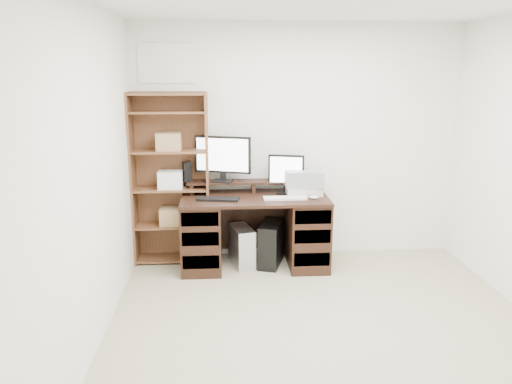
{
  "coord_description": "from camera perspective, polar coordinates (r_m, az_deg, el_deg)",
  "views": [
    {
      "loc": [
        -0.79,
        -3.31,
        2.02
      ],
      "look_at": [
        -0.48,
        1.43,
        0.85
      ],
      "focal_mm": 35.0,
      "sensor_mm": 36.0,
      "label": 1
    }
  ],
  "objects": [
    {
      "name": "desk",
      "position": [
        5.22,
        -0.15,
        -4.36
      ],
      "size": [
        1.5,
        0.7,
        0.75
      ],
      "color": "black",
      "rests_on": "ground"
    },
    {
      "name": "basket",
      "position": [
        5.19,
        5.48,
        1.58
      ],
      "size": [
        0.39,
        0.28,
        0.17
      ],
      "primitive_type": "cube",
      "rotation": [
        0.0,
        0.0,
        -0.02
      ],
      "color": "gray",
      "rests_on": "printer"
    },
    {
      "name": "printer",
      "position": [
        5.22,
        5.45,
        0.2
      ],
      "size": [
        0.37,
        0.28,
        0.09
      ],
      "primitive_type": "cube",
      "rotation": [
        0.0,
        0.0,
        0.02
      ],
      "color": "beige",
      "rests_on": "desk"
    },
    {
      "name": "riser_shelf",
      "position": [
        5.3,
        -0.3,
        1.01
      ],
      "size": [
        1.4,
        0.22,
        0.12
      ],
      "color": "black",
      "rests_on": "desk"
    },
    {
      "name": "monitor_wide",
      "position": [
        5.22,
        -3.83,
        4.09
      ],
      "size": [
        0.58,
        0.23,
        0.48
      ],
      "rotation": [
        0.0,
        0.0,
        -0.31
      ],
      "color": "black",
      "rests_on": "riser_shelf"
    },
    {
      "name": "monitor_small",
      "position": [
        5.21,
        3.46,
        2.23
      ],
      "size": [
        0.37,
        0.18,
        0.41
      ],
      "rotation": [
        0.0,
        0.0,
        -0.24
      ],
      "color": "black",
      "rests_on": "desk"
    },
    {
      "name": "bookshelf",
      "position": [
        5.31,
        -9.72,
        1.66
      ],
      "size": [
        0.8,
        0.3,
        1.8
      ],
      "color": "brown",
      "rests_on": "ground"
    },
    {
      "name": "tower_silver",
      "position": [
        5.29,
        -1.63,
        -6.18
      ],
      "size": [
        0.28,
        0.45,
        0.41
      ],
      "primitive_type": "cube",
      "rotation": [
        0.0,
        0.0,
        0.26
      ],
      "color": "silver",
      "rests_on": "ground"
    },
    {
      "name": "mouse",
      "position": [
        5.06,
        6.64,
        -0.61
      ],
      "size": [
        0.08,
        0.06,
        0.03
      ],
      "primitive_type": "ellipsoid",
      "rotation": [
        0.0,
        0.0,
        0.04
      ],
      "color": "white",
      "rests_on": "desk"
    },
    {
      "name": "keyboard_black",
      "position": [
        4.99,
        -4.4,
        -0.8
      ],
      "size": [
        0.43,
        0.21,
        0.02
      ],
      "primitive_type": "cube",
      "rotation": [
        0.0,
        0.0,
        -0.17
      ],
      "color": "black",
      "rests_on": "desk"
    },
    {
      "name": "keyboard_white",
      "position": [
        5.02,
        3.33,
        -0.7
      ],
      "size": [
        0.44,
        0.14,
        0.02
      ],
      "primitive_type": "cube",
      "rotation": [
        0.0,
        0.0,
        0.02
      ],
      "color": "white",
      "rests_on": "desk"
    },
    {
      "name": "room",
      "position": [
        3.49,
        9.43,
        0.92
      ],
      "size": [
        3.54,
        4.04,
        2.54
      ],
      "color": "tan",
      "rests_on": "ground"
    },
    {
      "name": "tower_black",
      "position": [
        5.3,
        1.74,
        -5.91
      ],
      "size": [
        0.32,
        0.5,
        0.46
      ],
      "rotation": [
        0.0,
        0.0,
        -0.29
      ],
      "color": "black",
      "rests_on": "ground"
    },
    {
      "name": "speaker",
      "position": [
        5.3,
        -7.86,
        2.35
      ],
      "size": [
        0.11,
        0.11,
        0.21
      ],
      "primitive_type": "cube",
      "rotation": [
        0.0,
        0.0,
        0.34
      ],
      "color": "black",
      "rests_on": "riser_shelf"
    }
  ]
}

